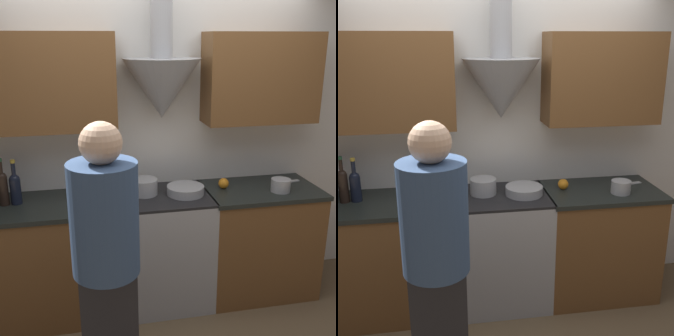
% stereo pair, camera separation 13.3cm
% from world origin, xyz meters
% --- Properties ---
extents(ground_plane, '(12.00, 12.00, 0.00)m').
position_xyz_m(ground_plane, '(0.00, 0.00, 0.00)').
color(ground_plane, brown).
extents(wall_back, '(8.40, 0.59, 2.60)m').
position_xyz_m(wall_back, '(-0.05, 0.61, 1.46)').
color(wall_back, white).
rests_on(wall_back, ground_plane).
extents(counter_left, '(1.24, 0.62, 0.93)m').
position_xyz_m(counter_left, '(-0.96, 0.34, 0.47)').
color(counter_left, brown).
rests_on(counter_left, ground_plane).
extents(counter_right, '(0.93, 0.62, 0.93)m').
position_xyz_m(counter_right, '(0.80, 0.34, 0.47)').
color(counter_right, brown).
rests_on(counter_right, ground_plane).
extents(stove_range, '(0.70, 0.60, 0.93)m').
position_xyz_m(stove_range, '(0.00, 0.34, 0.47)').
color(stove_range, '#A8AAAF').
rests_on(stove_range, ground_plane).
extents(wine_bottle_3, '(0.07, 0.07, 0.35)m').
position_xyz_m(wine_bottle_3, '(-1.20, 0.38, 1.07)').
color(wine_bottle_3, black).
rests_on(wine_bottle_3, counter_left).
extents(wine_bottle_4, '(0.08, 0.08, 0.34)m').
position_xyz_m(wine_bottle_4, '(-1.11, 0.39, 1.06)').
color(wine_bottle_4, black).
rests_on(wine_bottle_4, counter_left).
extents(stock_pot, '(0.20, 0.20, 0.12)m').
position_xyz_m(stock_pot, '(-0.16, 0.38, 1.00)').
color(stock_pot, '#A8AAAF').
rests_on(stock_pot, stove_range).
extents(mixing_bowl, '(0.29, 0.29, 0.07)m').
position_xyz_m(mixing_bowl, '(0.16, 0.32, 0.97)').
color(mixing_bowl, '#A8AAAF').
rests_on(mixing_bowl, stove_range).
extents(orange_fruit, '(0.08, 0.08, 0.08)m').
position_xyz_m(orange_fruit, '(0.49, 0.39, 0.97)').
color(orange_fruit, orange).
rests_on(orange_fruit, counter_right).
extents(saucepan, '(0.15, 0.15, 0.10)m').
position_xyz_m(saucepan, '(0.91, 0.23, 0.98)').
color(saucepan, '#A8AAAF').
rests_on(saucepan, counter_right).
extents(chefs_knife, '(0.26, 0.08, 0.01)m').
position_xyz_m(chefs_knife, '(1.06, 0.41, 0.94)').
color(chefs_knife, silver).
rests_on(chefs_knife, counter_right).
extents(person_foreground_left, '(0.35, 0.35, 1.73)m').
position_xyz_m(person_foreground_left, '(-0.52, -0.69, 0.96)').
color(person_foreground_left, '#28282D').
rests_on(person_foreground_left, ground_plane).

